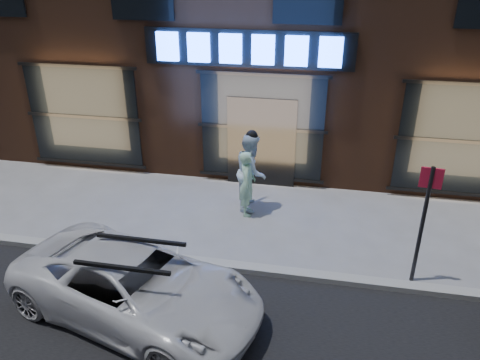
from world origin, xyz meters
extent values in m
plane|color=slate|center=(0.00, 0.00, 0.00)|extent=(90.00, 90.00, 0.00)
cube|color=gray|center=(0.00, 0.00, 0.06)|extent=(60.00, 0.25, 0.12)
cube|color=black|center=(-0.40, 3.95, 3.60)|extent=(5.20, 0.06, 0.90)
cube|color=black|center=(0.00, 3.92, 1.20)|extent=(1.80, 0.10, 2.40)
cube|color=#FFBF72|center=(-5.00, 3.98, 1.60)|extent=(3.00, 0.04, 2.60)
cube|color=black|center=(-5.00, 3.94, 1.60)|extent=(3.20, 0.06, 2.80)
cube|color=#FFBF72|center=(0.00, 3.98, 1.60)|extent=(3.00, 0.04, 2.60)
cube|color=black|center=(0.00, 3.94, 1.60)|extent=(3.20, 0.06, 2.80)
cube|color=#FFBF72|center=(5.00, 3.98, 1.60)|extent=(3.00, 0.04, 2.60)
cube|color=black|center=(5.00, 3.94, 1.60)|extent=(3.20, 0.06, 2.80)
cube|color=#2659FF|center=(-2.40, 3.88, 3.60)|extent=(0.55, 0.12, 0.70)
cube|color=#2659FF|center=(-1.60, 3.88, 3.60)|extent=(0.55, 0.12, 0.70)
cube|color=#2659FF|center=(-0.80, 3.88, 3.60)|extent=(0.55, 0.12, 0.70)
cube|color=#2659FF|center=(0.00, 3.88, 3.60)|extent=(0.55, 0.12, 0.70)
cube|color=#2659FF|center=(0.80, 3.88, 3.60)|extent=(0.55, 0.12, 0.70)
cube|color=#2659FF|center=(1.60, 3.88, 3.60)|extent=(0.55, 0.12, 0.70)
imported|color=#9DCFAB|center=(-0.07, 2.25, 0.80)|extent=(0.47, 0.64, 1.61)
imported|color=white|center=(-0.04, 2.63, 0.95)|extent=(0.80, 0.99, 1.91)
imported|color=silver|center=(-1.30, -1.59, 0.62)|extent=(4.84, 3.22, 1.24)
cylinder|color=#262628|center=(3.51, 0.32, 1.20)|extent=(0.08, 0.08, 2.39)
cube|color=red|center=(3.51, 0.32, 2.18)|extent=(0.38, 0.08, 0.38)
camera|label=1|loc=(1.65, -7.46, 5.68)|focal=35.00mm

